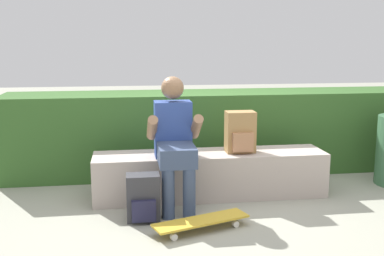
{
  "coord_description": "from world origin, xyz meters",
  "views": [
    {
      "loc": [
        -0.81,
        -3.89,
        1.51
      ],
      "look_at": [
        -0.16,
        0.6,
        0.65
      ],
      "focal_mm": 43.6,
      "sensor_mm": 36.0,
      "label": 1
    }
  ],
  "objects_px": {
    "person_skater": "(175,138)",
    "backpack_on_ground": "(143,198)",
    "skateboard_near_person": "(201,221)",
    "backpack_on_bench": "(240,133)",
    "bench_main": "(210,174)"
  },
  "relations": [
    {
      "from": "person_skater",
      "to": "skateboard_near_person",
      "type": "relative_size",
      "value": 1.44
    },
    {
      "from": "bench_main",
      "to": "backpack_on_ground",
      "type": "relative_size",
      "value": 5.63
    },
    {
      "from": "bench_main",
      "to": "skateboard_near_person",
      "type": "height_order",
      "value": "bench_main"
    },
    {
      "from": "skateboard_near_person",
      "to": "backpack_on_ground",
      "type": "distance_m",
      "value": 0.55
    },
    {
      "from": "bench_main",
      "to": "person_skater",
      "type": "bearing_deg",
      "value": -149.85
    },
    {
      "from": "bench_main",
      "to": "backpack_on_bench",
      "type": "bearing_deg",
      "value": -1.84
    },
    {
      "from": "person_skater",
      "to": "backpack_on_bench",
      "type": "relative_size",
      "value": 2.96
    },
    {
      "from": "bench_main",
      "to": "backpack_on_ground",
      "type": "xyz_separation_m",
      "value": [
        -0.68,
        -0.55,
        -0.02
      ]
    },
    {
      "from": "backpack_on_ground",
      "to": "person_skater",
      "type": "bearing_deg",
      "value": 47.26
    },
    {
      "from": "person_skater",
      "to": "backpack_on_ground",
      "type": "xyz_separation_m",
      "value": [
        -0.3,
        -0.33,
        -0.44
      ]
    },
    {
      "from": "person_skater",
      "to": "bench_main",
      "type": "bearing_deg",
      "value": 30.15
    },
    {
      "from": "person_skater",
      "to": "skateboard_near_person",
      "type": "height_order",
      "value": "person_skater"
    },
    {
      "from": "backpack_on_bench",
      "to": "backpack_on_ground",
      "type": "distance_m",
      "value": 1.19
    },
    {
      "from": "person_skater",
      "to": "backpack_on_bench",
      "type": "height_order",
      "value": "person_skater"
    },
    {
      "from": "bench_main",
      "to": "backpack_on_ground",
      "type": "height_order",
      "value": "bench_main"
    }
  ]
}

